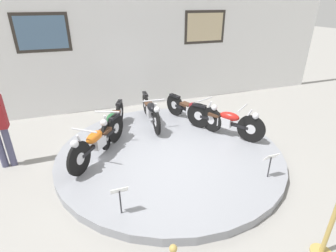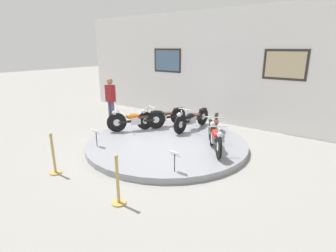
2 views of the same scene
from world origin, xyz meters
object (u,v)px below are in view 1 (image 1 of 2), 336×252
(motorcycle_green, at_px, (113,121))
(motorcycle_black, at_px, (151,110))
(motorcycle_maroon, at_px, (193,110))
(info_placard_front_left, at_px, (120,194))
(stanchion_post_right_of_entry, at_px, (327,235))
(motorcycle_orange, at_px, (98,140))
(motorcycle_red, at_px, (225,120))
(info_placard_front_centre, at_px, (271,160))

(motorcycle_green, relative_size, motorcycle_black, 0.93)
(motorcycle_maroon, distance_m, info_placard_front_left, 3.58)
(motorcycle_black, height_order, stanchion_post_right_of_entry, stanchion_post_right_of_entry)
(motorcycle_green, xyz_separation_m, info_placard_front_left, (-0.32, -2.64, -0.01))
(motorcycle_orange, xyz_separation_m, motorcycle_black, (1.49, 1.22, -0.01))
(motorcycle_black, bearing_deg, motorcycle_maroon, -18.85)
(info_placard_front_left, bearing_deg, motorcycle_red, 31.92)
(motorcycle_green, height_order, info_placard_front_left, motorcycle_green)
(motorcycle_green, distance_m, stanchion_post_right_of_entry, 4.66)
(motorcycle_black, relative_size, info_placard_front_left, 3.88)
(motorcycle_orange, height_order, stanchion_post_right_of_entry, stanchion_post_right_of_entry)
(motorcycle_maroon, relative_size, info_placard_front_centre, 3.63)
(motorcycle_black, height_order, info_placard_front_centre, motorcycle_black)
(motorcycle_red, relative_size, info_placard_front_left, 3.24)
(motorcycle_orange, distance_m, motorcycle_black, 1.93)
(motorcycle_maroon, relative_size, info_placard_front_left, 3.63)
(stanchion_post_right_of_entry, bearing_deg, info_placard_front_centre, 79.45)
(motorcycle_orange, bearing_deg, motorcycle_green, 62.83)
(motorcycle_maroon, bearing_deg, motorcycle_red, -62.87)
(motorcycle_green, distance_m, motorcycle_black, 1.10)
(motorcycle_orange, distance_m, stanchion_post_right_of_entry, 4.18)
(motorcycle_red, height_order, stanchion_post_right_of_entry, stanchion_post_right_of_entry)
(motorcycle_orange, bearing_deg, motorcycle_black, 39.39)
(motorcycle_orange, height_order, info_placard_front_left, motorcycle_orange)
(motorcycle_green, height_order, info_placard_front_centre, motorcycle_green)
(info_placard_front_left, bearing_deg, motorcycle_orange, 94.03)
(motorcycle_orange, distance_m, motorcycle_green, 0.97)
(motorcycle_red, bearing_deg, info_placard_front_left, -148.08)
(motorcycle_orange, height_order, motorcycle_maroon, motorcycle_orange)
(motorcycle_green, bearing_deg, info_placard_front_centre, -47.63)
(motorcycle_black, relative_size, motorcycle_red, 1.19)
(motorcycle_maroon, bearing_deg, stanchion_post_right_of_entry, -89.44)
(info_placard_front_left, distance_m, stanchion_post_right_of_entry, 2.88)
(motorcycle_red, relative_size, info_placard_front_centre, 3.24)
(motorcycle_maroon, height_order, info_placard_front_left, motorcycle_maroon)
(motorcycle_maroon, xyz_separation_m, info_placard_front_centre, (0.32, -2.64, -0.01))
(motorcycle_green, bearing_deg, motorcycle_black, 18.91)
(stanchion_post_right_of_entry, bearing_deg, motorcycle_maroon, 90.56)
(motorcycle_black, bearing_deg, info_placard_front_centre, -65.50)
(info_placard_front_left, height_order, info_placard_front_centre, same)
(stanchion_post_right_of_entry, bearing_deg, motorcycle_black, 103.61)
(info_placard_front_left, bearing_deg, motorcycle_green, 83.14)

